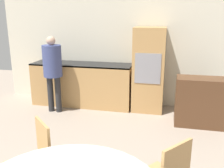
% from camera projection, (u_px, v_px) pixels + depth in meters
% --- Properties ---
extents(wall_back, '(6.15, 0.05, 2.60)m').
position_uv_depth(wall_back, '(135.00, 46.00, 5.42)').
color(wall_back, beige).
rests_on(wall_back, ground_plane).
extents(kitchen_counter, '(2.20, 0.60, 0.94)m').
position_uv_depth(kitchen_counter, '(82.00, 84.00, 5.55)').
color(kitchen_counter, tan).
rests_on(kitchen_counter, ground_plane).
extents(oven_unit, '(0.63, 0.59, 1.73)m').
position_uv_depth(oven_unit, '(149.00, 70.00, 5.15)').
color(oven_unit, tan).
rests_on(oven_unit, ground_plane).
extents(sideboard, '(0.92, 0.45, 0.89)m').
position_uv_depth(sideboard, '(201.00, 102.00, 4.51)').
color(sideboard, '#51331E').
rests_on(sideboard, ground_plane).
extents(chair_far_left, '(0.57, 0.57, 0.90)m').
position_uv_depth(chair_far_left, '(35.00, 158.00, 2.62)').
color(chair_far_left, tan).
rests_on(chair_far_left, ground_plane).
extents(person_standing, '(0.38, 0.38, 1.57)m').
position_uv_depth(person_standing, '(53.00, 66.00, 5.02)').
color(person_standing, '#262628').
rests_on(person_standing, ground_plane).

